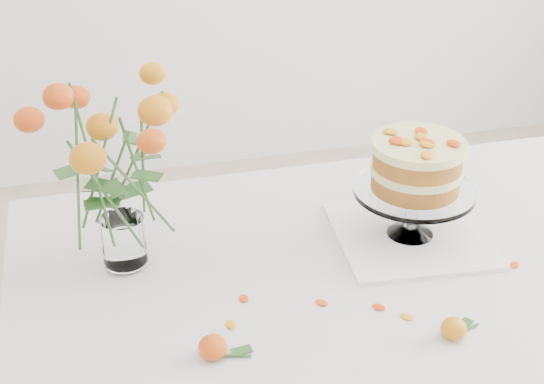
% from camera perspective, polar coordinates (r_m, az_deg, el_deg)
% --- Properties ---
extents(table, '(1.43, 0.93, 0.76)m').
position_cam_1_polar(table, '(1.61, 6.66, -7.89)').
color(table, '#A67D61').
rests_on(table, ground).
extents(napkin, '(0.34, 0.34, 0.01)m').
position_cam_1_polar(napkin, '(1.67, 10.31, -3.22)').
color(napkin, white).
rests_on(napkin, table).
extents(cake_stand, '(0.26, 0.26, 0.23)m').
position_cam_1_polar(cake_stand, '(1.59, 10.81, 1.63)').
color(cake_stand, white).
rests_on(cake_stand, napkin).
extents(rose_vase, '(0.34, 0.34, 0.45)m').
position_cam_1_polar(rose_vase, '(1.45, -11.86, 3.17)').
color(rose_vase, white).
rests_on(rose_vase, table).
extents(loose_rose_near, '(0.08, 0.05, 0.04)m').
position_cam_1_polar(loose_rose_near, '(1.40, 13.53, -9.97)').
color(loose_rose_near, orange).
rests_on(loose_rose_near, table).
extents(loose_rose_far, '(0.09, 0.05, 0.04)m').
position_cam_1_polar(loose_rose_far, '(1.33, -4.47, -11.58)').
color(loose_rose_far, '#E2540B').
rests_on(loose_rose_far, table).
extents(stray_petal_a, '(0.03, 0.02, 0.00)m').
position_cam_1_polar(stray_petal_a, '(1.45, 3.76, -8.33)').
color(stray_petal_a, orange).
rests_on(stray_petal_a, table).
extents(stray_petal_b, '(0.03, 0.02, 0.00)m').
position_cam_1_polar(stray_petal_b, '(1.45, 8.04, -8.59)').
color(stray_petal_b, orange).
rests_on(stray_petal_b, table).
extents(stray_petal_c, '(0.03, 0.02, 0.00)m').
position_cam_1_polar(stray_petal_c, '(1.44, 10.14, -9.24)').
color(stray_petal_c, orange).
rests_on(stray_petal_c, table).
extents(stray_petal_d, '(0.03, 0.02, 0.00)m').
position_cam_1_polar(stray_petal_d, '(1.46, -2.14, -8.03)').
color(stray_petal_d, orange).
rests_on(stray_petal_d, table).
extents(stray_petal_e, '(0.03, 0.02, 0.00)m').
position_cam_1_polar(stray_petal_e, '(1.40, -3.12, -9.95)').
color(stray_petal_e, orange).
rests_on(stray_petal_e, table).
extents(stray_petal_f, '(0.03, 0.02, 0.00)m').
position_cam_1_polar(stray_petal_f, '(1.63, 17.80, -5.26)').
color(stray_petal_f, orange).
rests_on(stray_petal_f, table).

